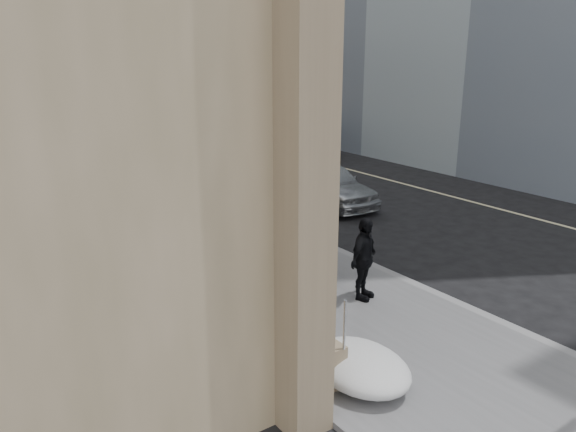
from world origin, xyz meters
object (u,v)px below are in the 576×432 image
object	(u,v)px
mounted_horse_left	(181,223)
mounted_horse_right	(289,233)
pedestrian	(364,259)
car_silver	(327,183)
car_grey	(301,139)

from	to	relation	value
mounted_horse_left	mounted_horse_right	world-z (taller)	mounted_horse_left
pedestrian	car_silver	bearing A→B (deg)	33.46
pedestrian	car_silver	xyz separation A→B (m)	(4.72, 7.23, -0.29)
mounted_horse_right	pedestrian	size ratio (longest dim) A/B	1.34
mounted_horse_left	mounted_horse_right	size ratio (longest dim) A/B	1.05
mounted_horse_left	mounted_horse_right	bearing A→B (deg)	124.12
mounted_horse_right	car_grey	bearing A→B (deg)	-122.92
car_grey	car_silver	bearing A→B (deg)	62.97
car_silver	car_grey	world-z (taller)	car_silver
mounted_horse_right	mounted_horse_left	bearing A→B (deg)	-43.27
mounted_horse_left	car_silver	distance (m)	7.76
pedestrian	car_grey	world-z (taller)	pedestrian
mounted_horse_left	mounted_horse_right	xyz separation A→B (m)	(2.00, -2.18, -0.06)
mounted_horse_right	car_silver	xyz separation A→B (m)	(5.23, 4.97, -0.40)
mounted_horse_left	car_silver	world-z (taller)	mounted_horse_left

